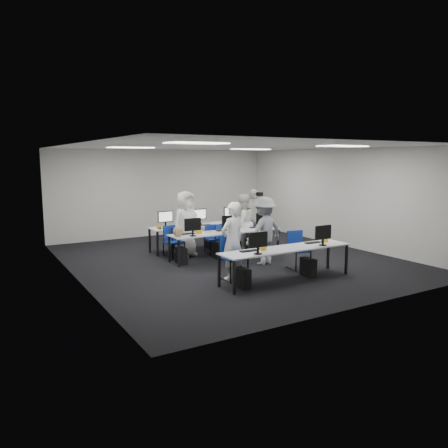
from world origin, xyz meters
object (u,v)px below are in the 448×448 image
student_1 (243,223)px  photographer (264,231)px  chair_5 (174,246)px  chair_3 (214,245)px  desk_front (286,250)px  chair_7 (243,240)px  chair_1 (298,257)px  desk_mid (226,233)px  chair_4 (255,241)px  chair_6 (215,243)px  student_2 (186,224)px  chair_2 (174,248)px  chair_0 (234,266)px  student_3 (253,219)px  student_0 (233,241)px

student_1 → photographer: bearing=70.3°
chair_5 → chair_3: bearing=-33.8°
desk_front → chair_7: bearing=72.7°
chair_1 → chair_5: bearing=134.1°
desk_mid → chair_4: size_ratio=3.70×
photographer → chair_3: bearing=-81.6°
chair_6 → student_2: bearing=158.3°
chair_6 → chair_1: bearing=-91.7°
chair_3 → student_1: size_ratio=0.49×
chair_2 → chair_7: chair_2 is taller
chair_0 → photographer: (1.43, 0.83, 0.55)m
chair_0 → chair_7: chair_0 is taller
chair_4 → student_1: bearing=140.8°
chair_0 → student_2: student_2 is taller
chair_0 → photographer: photographer is taller
student_2 → student_3: student_2 is taller
chair_1 → chair_7: bearing=95.8°
student_1 → photographer: photographer is taller
chair_0 → chair_4: bearing=49.1°
chair_1 → student_2: student_2 is taller
chair_0 → photographer: bearing=32.1°
student_3 → chair_4: bearing=-100.2°
chair_6 → chair_2: bearing=163.8°
chair_7 → chair_4: bearing=-61.6°
student_0 → photographer: bearing=-164.0°
chair_5 → student_1: student_1 is taller
chair_2 → student_0: bearing=-92.5°
chair_0 → desk_front: bearing=-31.7°
desk_front → student_1: 3.32m
chair_0 → chair_4: 3.27m
chair_1 → chair_3: (-0.95, 2.55, -0.03)m
chair_6 → chair_7: bearing=-16.7°
desk_front → chair_2: size_ratio=3.63×
chair_1 → student_2: (-1.74, 2.70, 0.61)m
student_1 → photographer: (-0.46, -1.71, 0.04)m
student_2 → student_3: 2.24m
desk_mid → chair_1: chair_1 is taller
desk_mid → student_1: size_ratio=1.93×
desk_front → chair_6: size_ratio=3.75×
chair_7 → student_2: bearing=175.8°
chair_3 → student_0: 2.78m
student_1 → student_2: (-1.75, 0.17, 0.07)m
chair_6 → student_3: 1.48m
student_3 → chair_6: bearing=-164.1°
desk_mid → student_2: (-0.84, 0.76, 0.22)m
desk_mid → chair_0: chair_0 is taller
chair_4 → student_2: 2.21m
student_2 → chair_7: bearing=-16.2°
chair_3 → desk_mid: bearing=-79.3°
chair_2 → chair_4: chair_2 is taller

